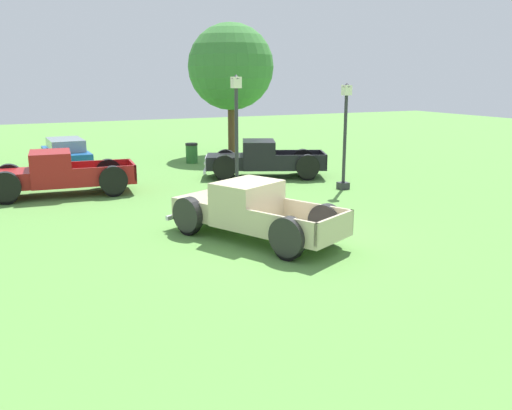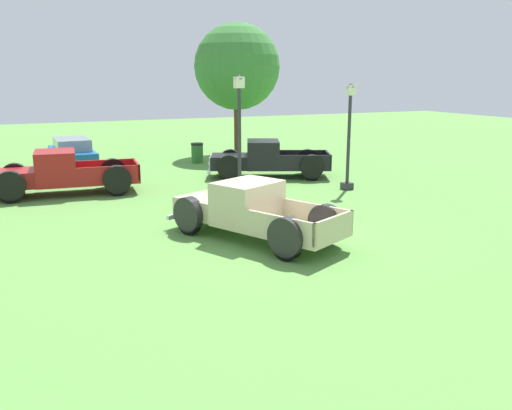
{
  "view_description": "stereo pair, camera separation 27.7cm",
  "coord_description": "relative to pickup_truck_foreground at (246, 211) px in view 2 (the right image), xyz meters",
  "views": [
    {
      "loc": [
        -6.21,
        -11.82,
        4.07
      ],
      "look_at": [
        -0.47,
        0.21,
        0.9
      ],
      "focal_mm": 38.07,
      "sensor_mm": 36.0,
      "label": 1
    },
    {
      "loc": [
        -5.96,
        -11.93,
        4.07
      ],
      "look_at": [
        -0.47,
        0.21,
        0.9
      ],
      "focal_mm": 38.07,
      "sensor_mm": 36.0,
      "label": 2
    }
  ],
  "objects": [
    {
      "name": "ground_plane",
      "position": [
        0.62,
        -0.53,
        -0.7
      ],
      "size": [
        80.0,
        80.0,
        0.0
      ],
      "primitive_type": "plane",
      "color": "#5B9342"
    },
    {
      "name": "pickup_truck_foreground",
      "position": [
        0.0,
        0.0,
        0.0
      ],
      "size": [
        3.57,
        5.06,
        1.47
      ],
      "color": "#C6B793",
      "rests_on": "ground_plane"
    },
    {
      "name": "lamp_post_far",
      "position": [
        5.8,
        4.03,
        1.31
      ],
      "size": [
        0.36,
        0.36,
        3.84
      ],
      "color": "#2D2D33",
      "rests_on": "ground_plane"
    },
    {
      "name": "lamp_post_near",
      "position": [
        1.52,
        4.04,
        1.46
      ],
      "size": [
        0.36,
        0.36,
        4.13
      ],
      "color": "#2D2D33",
      "rests_on": "ground_plane"
    },
    {
      "name": "sedan_distant_a",
      "position": [
        -2.88,
        13.14,
        0.02
      ],
      "size": [
        1.77,
        4.13,
        1.37
      ],
      "color": "#195699",
      "rests_on": "ground_plane"
    },
    {
      "name": "trash_can",
      "position": [
        2.76,
        12.34,
        -0.22
      ],
      "size": [
        0.59,
        0.59,
        0.95
      ],
      "color": "#2D6B2D",
      "rests_on": "ground_plane"
    },
    {
      "name": "oak_tree_west",
      "position": [
        5.59,
        14.11,
        3.83
      ],
      "size": [
        4.4,
        4.4,
        6.74
      ],
      "color": "brown",
      "rests_on": "ground_plane"
    },
    {
      "name": "pickup_truck_behind_left",
      "position": [
        3.98,
        7.62,
        0.02
      ],
      "size": [
        5.23,
        3.57,
        1.51
      ],
      "color": "black",
      "rests_on": "ground_plane"
    },
    {
      "name": "pickup_truck_behind_right",
      "position": [
        -4.08,
        7.42,
        0.04
      ],
      "size": [
        5.24,
        2.39,
        1.56
      ],
      "color": "maroon",
      "rests_on": "ground_plane"
    }
  ]
}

